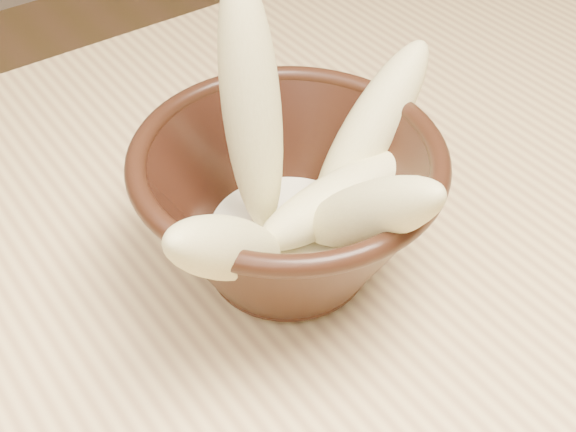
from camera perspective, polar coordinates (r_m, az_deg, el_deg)
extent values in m
cube|color=#E4C27D|center=(0.63, 13.29, -1.38)|extent=(1.20, 0.80, 0.04)
cylinder|color=tan|center=(1.36, 16.60, 4.37)|extent=(0.05, 0.05, 0.71)
cylinder|color=black|center=(0.55, 0.00, -3.62)|extent=(0.09, 0.09, 0.01)
cylinder|color=black|center=(0.54, 0.00, -2.12)|extent=(0.08, 0.08, 0.01)
torus|color=black|center=(0.49, 0.00, 4.17)|extent=(0.20, 0.20, 0.01)
cylinder|color=beige|center=(0.53, 0.00, -1.38)|extent=(0.11, 0.11, 0.02)
ellipsoid|color=#CABD77|center=(0.49, -2.61, 7.76)|extent=(0.05, 0.08, 0.18)
ellipsoid|color=#CABD77|center=(0.45, -4.26, -2.31)|extent=(0.13, 0.09, 0.12)
ellipsoid|color=#CABD77|center=(0.54, 5.90, 6.10)|extent=(0.13, 0.06, 0.12)
ellipsoid|color=#CABD77|center=(0.52, 3.92, 1.34)|extent=(0.14, 0.04, 0.05)
ellipsoid|color=#CABD77|center=(0.47, 5.60, 0.16)|extent=(0.04, 0.13, 0.13)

